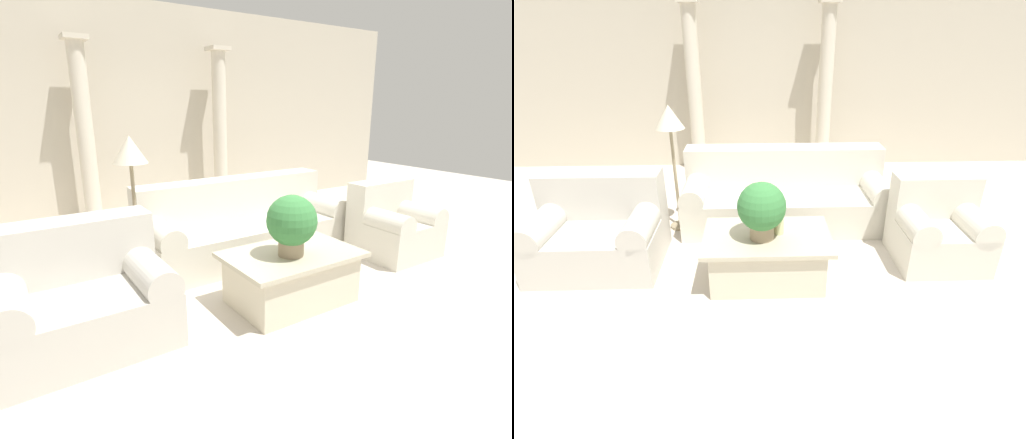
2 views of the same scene
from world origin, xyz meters
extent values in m
plane|color=beige|center=(0.00, 0.00, 0.00)|extent=(16.00, 16.00, 0.00)
cube|color=beige|center=(0.00, 3.06, 1.60)|extent=(10.00, 0.06, 3.20)
cube|color=beige|center=(0.27, 0.65, 0.22)|extent=(2.44, 0.96, 0.43)
cube|color=beige|center=(0.27, 0.96, 0.66)|extent=(2.44, 0.34, 0.47)
cylinder|color=beige|center=(-0.82, 0.65, 0.49)|extent=(0.28, 0.96, 0.28)
cylinder|color=beige|center=(1.35, 0.65, 0.49)|extent=(0.28, 0.96, 0.28)
cube|color=beige|center=(-1.71, -0.22, 0.22)|extent=(1.24, 0.96, 0.43)
cube|color=beige|center=(-1.71, 0.09, 0.66)|extent=(1.24, 0.34, 0.47)
cylinder|color=beige|center=(-2.19, -0.22, 0.49)|extent=(0.28, 0.96, 0.28)
cylinder|color=beige|center=(-1.23, -0.22, 0.49)|extent=(0.28, 0.96, 0.28)
cube|color=beige|center=(0.00, -0.55, 0.22)|extent=(1.05, 0.69, 0.44)
cube|color=#BCB398|center=(0.00, -0.55, 0.46)|extent=(1.20, 0.79, 0.04)
cylinder|color=#937F60|center=(-0.05, -0.60, 0.54)|extent=(0.23, 0.23, 0.13)
sphere|color=#387A3D|center=(-0.05, -0.60, 0.80)|extent=(0.45, 0.45, 0.45)
cylinder|color=beige|center=(0.11, -0.52, 0.57)|extent=(0.09, 0.09, 0.18)
cylinder|color=gray|center=(-1.04, 0.60, 0.01)|extent=(0.24, 0.24, 0.03)
cylinder|color=gray|center=(-1.04, 0.60, 0.63)|extent=(0.04, 0.04, 1.19)
cone|color=beige|center=(-1.04, 0.60, 1.35)|extent=(0.32, 0.32, 0.26)
cylinder|color=beige|center=(-1.03, 2.67, 1.27)|extent=(0.22, 0.22, 2.54)
cube|color=beige|center=(-1.03, 2.67, 2.57)|extent=(0.31, 0.31, 0.06)
cylinder|color=beige|center=(1.02, 2.67, 1.27)|extent=(0.22, 0.22, 2.54)
cube|color=beige|center=(1.02, 2.67, 2.57)|extent=(0.31, 0.31, 0.06)
cube|color=beige|center=(1.79, -0.28, 0.21)|extent=(0.88, 0.79, 0.42)
cube|color=beige|center=(1.79, -0.02, 0.64)|extent=(0.88, 0.28, 0.44)
cylinder|color=beige|center=(1.49, -0.28, 0.47)|extent=(0.28, 0.79, 0.28)
cylinder|color=beige|center=(2.09, -0.28, 0.47)|extent=(0.28, 0.79, 0.28)
camera|label=1|loc=(-2.10, -3.18, 1.77)|focal=28.00mm
camera|label=2|loc=(-0.10, -3.85, 2.27)|focal=28.00mm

